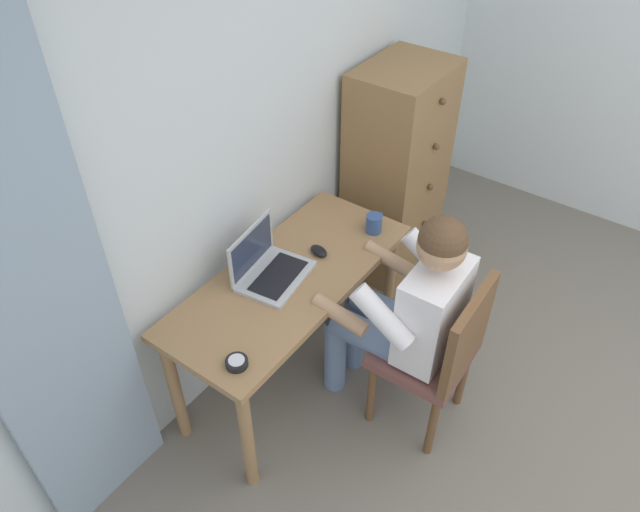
% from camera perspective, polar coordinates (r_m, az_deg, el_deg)
% --- Properties ---
extents(wall_back, '(4.80, 0.05, 2.50)m').
position_cam_1_polar(wall_back, '(2.71, -6.45, 11.80)').
color(wall_back, silver).
rests_on(wall_back, ground_plane).
extents(curtain_panel, '(0.53, 0.03, 2.21)m').
position_cam_1_polar(curtain_panel, '(2.20, -24.86, -5.14)').
color(curtain_panel, '#8EA3B7').
rests_on(curtain_panel, ground_plane).
extents(desk, '(1.29, 0.55, 0.72)m').
position_cam_1_polar(desk, '(2.79, -2.87, -3.57)').
color(desk, '#9E754C').
rests_on(desk, ground_plane).
extents(dresser, '(0.57, 0.45, 1.31)m').
position_cam_1_polar(dresser, '(3.52, 7.33, 7.76)').
color(dresser, olive).
rests_on(dresser, ground_plane).
extents(chair, '(0.43, 0.41, 0.88)m').
position_cam_1_polar(chair, '(2.74, 11.33, -8.95)').
color(chair, brown).
rests_on(chair, ground_plane).
extents(person_seated, '(0.54, 0.59, 1.20)m').
position_cam_1_polar(person_seated, '(2.65, 8.29, -4.78)').
color(person_seated, '#6B84AD').
rests_on(person_seated, ground_plane).
extents(laptop, '(0.37, 0.29, 0.24)m').
position_cam_1_polar(laptop, '(2.69, -5.02, -1.02)').
color(laptop, '#B7BABF').
rests_on(laptop, desk).
extents(computer_mouse, '(0.09, 0.11, 0.03)m').
position_cam_1_polar(computer_mouse, '(2.82, -0.11, 0.50)').
color(computer_mouse, black).
rests_on(computer_mouse, desk).
extents(desk_clock, '(0.09, 0.09, 0.03)m').
position_cam_1_polar(desk_clock, '(2.37, -7.99, -10.08)').
color(desk_clock, black).
rests_on(desk_clock, desk).
extents(coffee_mug, '(0.12, 0.08, 0.09)m').
position_cam_1_polar(coffee_mug, '(2.95, 5.22, 3.15)').
color(coffee_mug, '#33518C').
rests_on(coffee_mug, desk).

